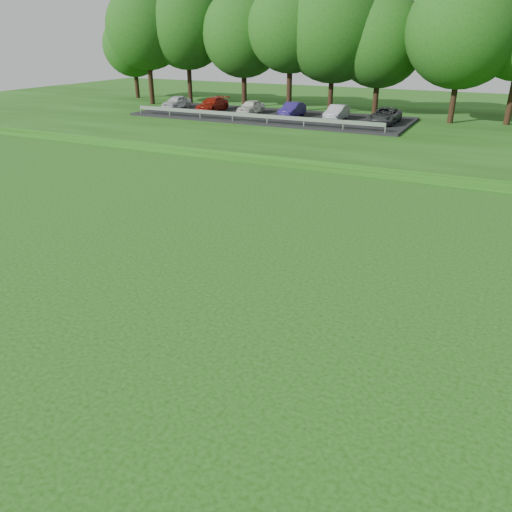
% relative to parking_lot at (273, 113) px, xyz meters
% --- Properties ---
extents(parking_lot, '(24.00, 9.00, 1.38)m').
position_rel_parking_lot_xyz_m(parking_lot, '(0.00, 0.00, 0.00)').
color(parking_lot, black).
rests_on(parking_lot, berm).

